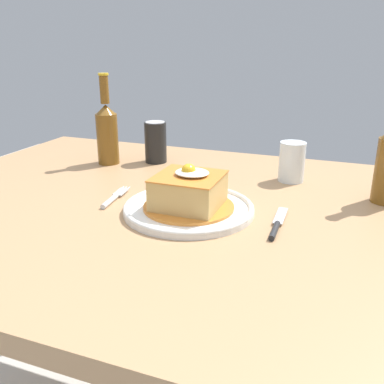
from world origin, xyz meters
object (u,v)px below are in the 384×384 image
Objects in this scene: fork at (113,198)px; soda_can at (156,142)px; main_plate at (189,208)px; drinking_glass at (292,164)px; knife at (276,226)px; beer_bottle_amber_far at (107,131)px.

fork is 0.35m from soda_can.
main_plate is 2.72× the size of drinking_glass.
fork and knife have the same top height.
fork is 0.53× the size of beer_bottle_amber_far.
fork is (-0.19, 0.00, -0.00)m from main_plate.
soda_can is at bearing 174.45° from drinking_glass.
soda_can reaches higher than drinking_glass.
main_plate is 0.42m from soda_can.
main_plate is 1.73× the size of knife.
drinking_glass is at bearing 93.68° from knife.
drinking_glass is at bearing 59.80° from main_plate.
beer_bottle_amber_far is (-0.13, -0.06, 0.04)m from soda_can.
drinking_glass reaches higher than fork.
drinking_glass is (-0.02, 0.32, 0.04)m from knife.
beer_bottle_amber_far is at bearing -177.54° from drinking_glass.
soda_can is (-0.44, 0.36, 0.06)m from knife.
soda_can reaches higher than knife.
beer_bottle_amber_far is (-0.18, 0.27, 0.09)m from fork.
knife is at bearing -5.52° from main_plate.
beer_bottle_amber_far reaches higher than knife.
knife is (0.39, -0.02, 0.00)m from fork.
knife is 0.32m from drinking_glass.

